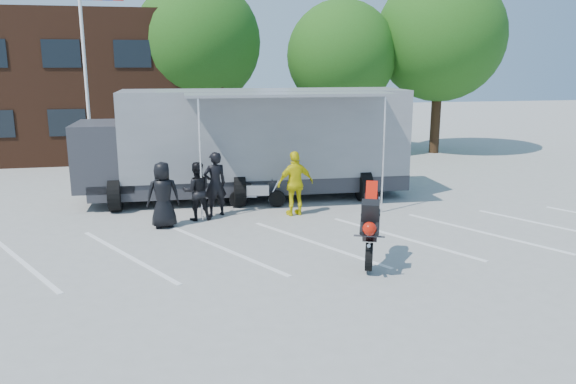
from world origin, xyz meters
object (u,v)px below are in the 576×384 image
object	(u,v)px
parked_motorcycle	(257,207)
spectator_leather_c	(197,191)
tree_left	(198,43)
spectator_leather_a	(163,195)
tree_mid	(341,56)
spectator_leather_b	(215,184)
stunt_bike_rider	(369,262)
transporter_truck	(252,197)
tree_right	(440,37)
spectator_hivis	(295,183)
flagpole	(91,51)

from	to	relation	value
parked_motorcycle	spectator_leather_c	size ratio (longest dim) A/B	1.06
tree_left	spectator_leather_a	distance (m)	13.61
tree_mid	parked_motorcycle	world-z (taller)	tree_mid
spectator_leather_b	spectator_leather_c	distance (m)	0.69
parked_motorcycle	stunt_bike_rider	distance (m)	5.94
transporter_truck	tree_left	bearing A→B (deg)	98.70
transporter_truck	spectator_leather_c	distance (m)	3.35
stunt_bike_rider	spectator_leather_a	world-z (taller)	spectator_leather_a
tree_mid	spectator_leather_c	size ratio (longest dim) A/B	4.36
spectator_leather_a	tree_right	bearing A→B (deg)	-147.86
tree_mid	spectator_leather_a	bearing A→B (deg)	-126.72
transporter_truck	spectator_leather_a	distance (m)	4.43
stunt_bike_rider	parked_motorcycle	bearing A→B (deg)	129.55
parked_motorcycle	tree_right	bearing A→B (deg)	-40.75
parked_motorcycle	spectator_leather_b	distance (m)	1.87
spectator_leather_b	spectator_hivis	distance (m)	2.46
tree_right	stunt_bike_rider	xyz separation A→B (m)	(-8.91, -15.12, -5.88)
flagpole	spectator_leather_c	world-z (taller)	flagpole
parked_motorcycle	tree_left	bearing A→B (deg)	14.29
flagpole	tree_mid	bearing A→B (deg)	23.97
tree_mid	stunt_bike_rider	xyz separation A→B (m)	(-3.91, -15.62, -4.94)
tree_mid	parked_motorcycle	xyz separation A→B (m)	(-5.77, -9.98, -4.94)
transporter_truck	stunt_bike_rider	xyz separation A→B (m)	(1.85, -7.09, 0.00)
flagpole	spectator_leather_b	xyz separation A→B (m)	(4.07, -5.71, -4.06)
spectator_leather_a	spectator_leather_c	size ratio (longest dim) A/B	1.08
tree_right	spectator_hivis	bearing A→B (deg)	-132.49
tree_right	spectator_hivis	world-z (taller)	tree_right
parked_motorcycle	spectator_leather_a	bearing A→B (deg)	127.88
spectator_leather_a	spectator_leather_b	bearing A→B (deg)	-154.77
spectator_leather_b	transporter_truck	bearing A→B (deg)	-139.83
tree_right	spectator_leather_c	size ratio (longest dim) A/B	5.17
transporter_truck	spectator_hivis	size ratio (longest dim) A/B	5.85
parked_motorcycle	spectator_leather_a	distance (m)	3.54
spectator_leather_c	spectator_leather_a	bearing A→B (deg)	29.71
tree_left	transporter_truck	xyz separation A→B (m)	(1.24, -9.54, -5.57)
tree_mid	spectator_leather_c	xyz separation A→B (m)	(-7.75, -11.08, -4.06)
stunt_bike_rider	spectator_hivis	xyz separation A→B (m)	(-0.84, 4.48, 1.00)
tree_left	flagpole	bearing A→B (deg)	-125.28
spectator_leather_c	tree_right	bearing A→B (deg)	-142.67
tree_left	spectator_leather_a	size ratio (longest dim) A/B	4.53
spectator_leather_b	spectator_leather_c	world-z (taller)	spectator_leather_b
spectator_leather_b	spectator_hivis	xyz separation A→B (m)	(2.43, -0.43, 0.00)
tree_mid	spectator_hivis	world-z (taller)	tree_mid
transporter_truck	tree_mid	bearing A→B (deg)	57.28
tree_right	stunt_bike_rider	distance (m)	18.51
transporter_truck	spectator_leather_a	world-z (taller)	spectator_leather_a
flagpole	tree_right	distance (m)	16.88
parked_motorcycle	stunt_bike_rider	size ratio (longest dim) A/B	0.88
flagpole	tree_right	xyz separation A→B (m)	(16.24, 4.50, 0.82)
stunt_bike_rider	tree_left	bearing A→B (deg)	121.88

